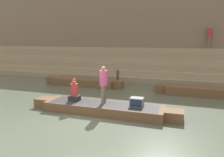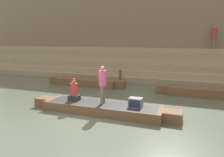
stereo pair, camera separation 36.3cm
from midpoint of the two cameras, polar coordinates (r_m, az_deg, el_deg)
ground_plane at (r=8.98m, az=-7.03°, el=-10.35°), size 120.00×120.00×0.00m
ghat_steps at (r=18.10m, az=7.82°, el=2.93°), size 36.00×3.79×2.43m
back_wall at (r=19.90m, az=9.34°, el=12.95°), size 34.20×1.28×8.32m
rowboat_main at (r=9.54m, az=-1.46°, el=-7.66°), size 6.65×1.41×0.41m
person_standing at (r=9.33m, az=-1.34°, el=-0.93°), size 0.34×0.34×1.63m
person_rowing at (r=10.01m, az=-8.85°, el=-3.38°), size 0.47×0.37×1.02m
tv_set at (r=9.07m, az=7.33°, el=-6.20°), size 0.54×0.42×0.37m
moored_boat_shore at (r=15.15m, az=-6.11°, el=-0.85°), size 5.57×1.16×0.47m
moored_boat_distant at (r=13.38m, az=25.13°, el=-3.26°), size 5.97×1.16×0.47m
mooring_post at (r=15.28m, az=2.83°, el=0.31°), size 0.19×0.19×1.03m
person_on_steps at (r=18.63m, az=25.61°, el=10.13°), size 0.32×0.32×1.73m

